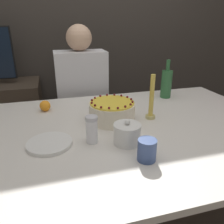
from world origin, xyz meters
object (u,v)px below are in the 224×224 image
Objects in this scene: sugar_bowl at (127,134)px; sugar_shaker at (92,129)px; bottle at (166,83)px; cake at (112,111)px; person_man_blue_shirt at (83,111)px; candle at (151,101)px.

sugar_bowl is 0.97× the size of sugar_shaker.
sugar_bowl is 0.74m from bottle.
cake is 0.26m from sugar_bowl.
person_man_blue_shirt reaches higher than sugar_bowl.
bottle is at bearing 31.27° from cake.
cake is 0.26m from sugar_shaker.
cake is 0.99× the size of candle.
sugar_shaker is 0.10× the size of person_man_blue_shirt.
bottle is (0.27, 0.32, 0.00)m from candle.
person_man_blue_shirt reaches higher than sugar_shaker.
candle reaches higher than sugar_shaker.
cake is 0.72m from person_man_blue_shirt.
candle is (0.22, -0.03, 0.05)m from cake.
candle is 0.42m from bottle.
candle is at bearing 46.13° from sugar_bowl.
sugar_shaker is (-0.15, -0.21, 0.01)m from cake.
cake is 0.23m from candle.
candle is at bearing 25.87° from sugar_shaker.
cake is 0.20× the size of person_man_blue_shirt.
sugar_bowl is 0.32m from candle.
candle reaches higher than cake.
sugar_shaker is (-0.15, 0.05, 0.02)m from sugar_bowl.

